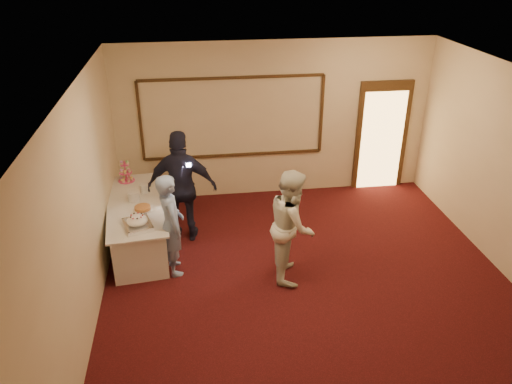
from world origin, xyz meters
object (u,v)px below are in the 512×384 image
at_px(cupcake_stand, 126,173).
at_px(plate_stack_b, 145,188).
at_px(pavlova_tray, 137,222).
at_px(tart, 143,208).
at_px(plate_stack_a, 134,196).
at_px(man, 171,225).
at_px(buffet_table, 138,224).
at_px(woman, 292,225).
at_px(guest, 182,187).

distance_m(cupcake_stand, plate_stack_b, 0.60).
xyz_separation_m(pavlova_tray, tart, (0.04, 0.53, -0.05)).
bearing_deg(plate_stack_a, man, -56.60).
bearing_deg(tart, pavlova_tray, -94.03).
xyz_separation_m(buffet_table, pavlova_tray, (0.09, -0.75, 0.46)).
relative_size(buffet_table, pavlova_tray, 4.25).
bearing_deg(tart, man, -52.47).
bearing_deg(woman, tart, 76.15).
distance_m(plate_stack_a, plate_stack_b, 0.34).
bearing_deg(man, pavlova_tray, 69.92).
bearing_deg(cupcake_stand, guest, -38.88).
relative_size(cupcake_stand, woman, 0.24).
bearing_deg(woman, cupcake_stand, 60.25).
bearing_deg(man, cupcake_stand, 12.49).
distance_m(buffet_table, guest, 0.96).
distance_m(pavlova_tray, plate_stack_b, 1.16).
bearing_deg(tart, plate_stack_b, 89.78).
xyz_separation_m(pavlova_tray, plate_stack_b, (0.04, 1.16, -0.01)).
height_order(tart, woman, woman).
bearing_deg(woman, pavlova_tray, 88.80).
xyz_separation_m(tart, woman, (2.20, -0.93, 0.06)).
relative_size(pavlova_tray, plate_stack_b, 3.16).
xyz_separation_m(buffet_table, guest, (0.76, 0.10, 0.57)).
bearing_deg(tart, plate_stack_a, 115.12).
bearing_deg(guest, cupcake_stand, -30.39).
height_order(cupcake_stand, guest, guest).
bearing_deg(pavlova_tray, man, -7.45).
relative_size(pavlova_tray, cupcake_stand, 1.33).
bearing_deg(cupcake_stand, pavlova_tray, -79.25).
bearing_deg(plate_stack_b, man, -69.81).
bearing_deg(plate_stack_a, cupcake_stand, 103.73).
height_order(plate_stack_a, plate_stack_b, plate_stack_a).
bearing_deg(tart, buffet_table, 119.93).
relative_size(pavlova_tray, tart, 1.90).
height_order(buffet_table, tart, tart).
height_order(buffet_table, plate_stack_b, plate_stack_b).
bearing_deg(plate_stack_b, buffet_table, -108.33).
xyz_separation_m(plate_stack_a, tart, (0.16, -0.34, -0.05)).
height_order(plate_stack_b, tart, plate_stack_b).
relative_size(plate_stack_a, woman, 0.11).
relative_size(plate_stack_a, man, 0.12).
bearing_deg(plate_stack_b, pavlova_tray, -91.95).
xyz_separation_m(plate_stack_a, man, (0.61, -0.93, -0.04)).
bearing_deg(buffet_table, cupcake_stand, 103.70).
bearing_deg(pavlova_tray, plate_stack_b, 88.05).
bearing_deg(buffet_table, plate_stack_b, 71.67).
bearing_deg(buffet_table, pavlova_tray, -82.83).
distance_m(buffet_table, plate_stack_b, 0.63).
bearing_deg(plate_stack_a, buffet_table, -76.46).
height_order(pavlova_tray, plate_stack_a, pavlova_tray).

